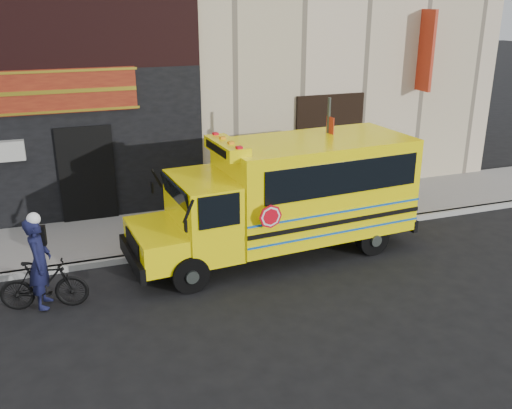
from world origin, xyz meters
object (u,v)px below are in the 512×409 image
object	(u,v)px
bicycle	(44,285)
cyclist	(40,265)
sign_pole	(327,163)
school_bus	(290,193)

from	to	relation	value
bicycle	cyclist	distance (m)	0.42
sign_pole	bicycle	xyz separation A→B (m)	(-6.87, -1.44, -1.45)
school_bus	sign_pole	xyz separation A→B (m)	(1.24, 0.57, 0.46)
school_bus	sign_pole	size ratio (longest dim) A/B	1.96
school_bus	cyclist	xyz separation A→B (m)	(-5.65, -0.83, -0.57)
sign_pole	bicycle	size ratio (longest dim) A/B	2.10
sign_pole	bicycle	world-z (taller)	sign_pole
sign_pole	cyclist	world-z (taller)	sign_pole
cyclist	bicycle	bearing A→B (deg)	-140.88
school_bus	sign_pole	world-z (taller)	sign_pole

